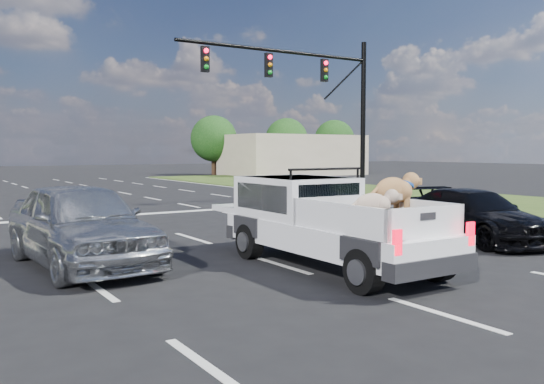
{
  "coord_description": "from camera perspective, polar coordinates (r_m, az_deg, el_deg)",
  "views": [
    {
      "loc": [
        -7.76,
        -9.14,
        2.2
      ],
      "look_at": [
        -0.66,
        2.0,
        1.25
      ],
      "focal_mm": 38.0,
      "sensor_mm": 36.0,
      "label": 1
    }
  ],
  "objects": [
    {
      "name": "pickup_truck",
      "position": [
        10.93,
        5.49,
        -2.83
      ],
      "size": [
        2.06,
        5.02,
        1.88
      ],
      "rotation": [
        0.0,
        0.0,
        0.0
      ],
      "color": "black",
      "rests_on": "ground"
    },
    {
      "name": "traffic_signal",
      "position": [
        24.81,
        4.82,
        9.95
      ],
      "size": [
        9.11,
        0.31,
        7.0
      ],
      "color": "black",
      "rests_on": "ground"
    },
    {
      "name": "tree_far_f",
      "position": [
        60.41,
        6.19,
        5.13
      ],
      "size": [
        4.2,
        4.2,
        5.4
      ],
      "color": "#332114",
      "rests_on": "ground"
    },
    {
      "name": "ground",
      "position": [
        12.19,
        7.74,
        -6.31
      ],
      "size": [
        160.0,
        160.0,
        0.0
      ],
      "primitive_type": "plane",
      "color": "black",
      "rests_on": "ground"
    },
    {
      "name": "building_right",
      "position": [
        52.41,
        2.08,
        3.68
      ],
      "size": [
        12.0,
        7.0,
        3.6
      ],
      "primitive_type": "cube",
      "color": "beige",
      "rests_on": "ground"
    },
    {
      "name": "tree_far_e",
      "position": [
        56.85,
        1.45,
        5.21
      ],
      "size": [
        4.2,
        4.2,
        5.4
      ],
      "color": "#332114",
      "rests_on": "ground"
    },
    {
      "name": "black_coupe",
      "position": [
        14.83,
        19.4,
        -2.21
      ],
      "size": [
        2.67,
        4.6,
        1.25
      ],
      "primitive_type": "imported",
      "rotation": [
        0.0,
        0.0,
        -0.22
      ],
      "color": "black",
      "rests_on": "ground"
    },
    {
      "name": "silver_sedan",
      "position": [
        11.54,
        -18.41,
        -2.99
      ],
      "size": [
        2.21,
        4.88,
        1.63
      ],
      "primitive_type": "imported",
      "rotation": [
        0.0,
        0.0,
        0.06
      ],
      "color": "#ACAFB4",
      "rests_on": "ground"
    },
    {
      "name": "road_markings",
      "position": [
        17.65,
        -6.18,
        -3.04
      ],
      "size": [
        17.75,
        60.0,
        0.01
      ],
      "color": "silver",
      "rests_on": "ground"
    },
    {
      "name": "tree_far_d",
      "position": [
        52.8,
        -5.8,
        5.28
      ],
      "size": [
        4.2,
        4.2,
        5.4
      ],
      "color": "#332114",
      "rests_on": "ground"
    },
    {
      "name": "grass_shoulder_right",
      "position": [
        25.79,
        21.3,
        -0.99
      ],
      "size": [
        8.0,
        60.0,
        0.06
      ],
      "primitive_type": "cube",
      "color": "#274314",
      "rests_on": "ground"
    }
  ]
}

